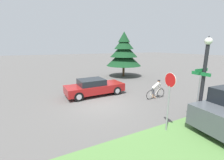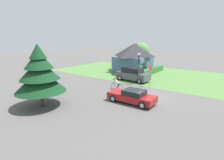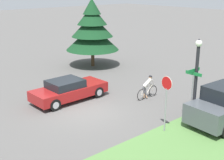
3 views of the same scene
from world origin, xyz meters
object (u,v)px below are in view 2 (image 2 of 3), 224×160
object	(u,v)px
parked_suv_right	(133,74)
conifer_tall_near	(40,73)
cyclist	(117,84)
street_lamp	(139,65)
street_name_sign	(139,70)
deciduous_tree_right	(141,51)
stop_sign	(150,72)
cottage_house	(134,57)
sedan_left_lane	(132,96)

from	to	relation	value
parked_suv_right	conifer_tall_near	xyz separation A→B (m)	(-13.33, 1.68, 2.06)
cyclist	street_lamp	distance (m)	4.34
street_name_sign	deciduous_tree_right	bearing A→B (deg)	26.58
cyclist	stop_sign	distance (m)	4.58
cottage_house	parked_suv_right	xyz separation A→B (m)	(-7.06, -3.90, -1.68)
cyclist	street_lamp	world-z (taller)	street_lamp
cottage_house	parked_suv_right	size ratio (longest dim) A/B	1.65
cottage_house	deciduous_tree_right	world-z (taller)	deciduous_tree_right
street_lamp	cottage_house	bearing A→B (deg)	33.29
cyclist	parked_suv_right	distance (m)	5.00
sedan_left_lane	parked_suv_right	distance (m)	8.95
cyclist	parked_suv_right	bearing A→B (deg)	-81.98
cottage_house	stop_sign	size ratio (longest dim) A/B	3.01
street_lamp	street_name_sign	xyz separation A→B (m)	(-0.08, -0.12, -0.61)
parked_suv_right	sedan_left_lane	bearing A→B (deg)	122.87
stop_sign	street_name_sign	distance (m)	1.73
cyclist	deciduous_tree_right	xyz separation A→B (m)	(18.21, 6.30, 2.62)
cottage_house	street_lamp	bearing A→B (deg)	-152.37
cyclist	parked_suv_right	size ratio (longest dim) A/B	0.35
deciduous_tree_right	cottage_house	bearing A→B (deg)	-164.28
sedan_left_lane	cyclist	size ratio (longest dim) A/B	2.67
street_name_sign	deciduous_tree_right	world-z (taller)	deciduous_tree_right
sedan_left_lane	parked_suv_right	world-z (taller)	parked_suv_right
street_lamp	street_name_sign	size ratio (longest dim) A/B	1.52
sedan_left_lane	deciduous_tree_right	world-z (taller)	deciduous_tree_right
cyclist	stop_sign	size ratio (longest dim) A/B	0.64
conifer_tall_near	cyclist	bearing A→B (deg)	-15.60
cyclist	deciduous_tree_right	distance (m)	19.45
conifer_tall_near	stop_sign	bearing A→B (deg)	-22.65
deciduous_tree_right	cyclist	bearing A→B (deg)	-160.90
conifer_tall_near	deciduous_tree_right	bearing A→B (deg)	8.48
sedan_left_lane	deciduous_tree_right	size ratio (longest dim) A/B	0.89
stop_sign	sedan_left_lane	bearing A→B (deg)	14.74
stop_sign	street_lamp	size ratio (longest dim) A/B	0.64
stop_sign	street_lamp	xyz separation A→B (m)	(0.29, 1.83, 0.66)
sedan_left_lane	cottage_house	bearing A→B (deg)	-61.99
cottage_house	parked_suv_right	world-z (taller)	cottage_house
cyclist	sedan_left_lane	bearing A→B (deg)	143.40
cottage_house	street_name_sign	bearing A→B (deg)	-152.05
conifer_tall_near	deciduous_tree_right	distance (m)	26.89
deciduous_tree_right	sedan_left_lane	bearing A→B (deg)	-154.45
street_name_sign	stop_sign	bearing A→B (deg)	-97.13
cyclist	street_lamp	bearing A→B (deg)	-101.48
sedan_left_lane	stop_sign	bearing A→B (deg)	-81.33
cottage_house	stop_sign	world-z (taller)	cottage_house
stop_sign	street_name_sign	world-z (taller)	street_name_sign
street_name_sign	sedan_left_lane	bearing A→B (deg)	-156.76
cottage_house	street_lamp	xyz separation A→B (m)	(-8.17, -5.37, -0.11)
cyclist	street_name_sign	distance (m)	4.07
sedan_left_lane	conifer_tall_near	distance (m)	8.58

